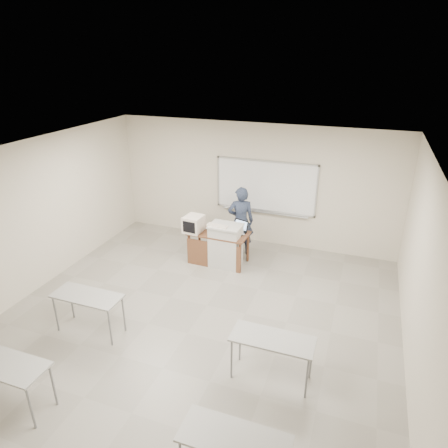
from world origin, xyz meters
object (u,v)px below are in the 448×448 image
at_px(laptop, 238,230).
at_px(mouse, 243,234).
at_px(whiteboard, 266,187).
at_px(podium, 226,245).
at_px(crt_monitor, 194,224).
at_px(instructor_desk, 217,243).
at_px(keyboard, 217,226).
at_px(presenter, 241,221).

bearing_deg(laptop, mouse, -18.19).
bearing_deg(whiteboard, laptop, -104.13).
relative_size(podium, crt_monitor, 2.23).
height_order(instructor_desk, keyboard, keyboard).
height_order(podium, mouse, podium).
relative_size(instructor_desk, presenter, 0.80).
bearing_deg(crt_monitor, podium, 6.85).
bearing_deg(podium, keyboard, -139.98).
bearing_deg(podium, laptop, 54.20).
bearing_deg(presenter, keyboard, 50.67).
height_order(whiteboard, podium, whiteboard).
distance_m(laptop, mouse, 0.19).
distance_m(whiteboard, podium, 1.83).
bearing_deg(mouse, podium, -150.76).
bearing_deg(crt_monitor, whiteboard, 54.93).
relative_size(instructor_desk, mouse, 12.71).
relative_size(instructor_desk, laptop, 3.74).
distance_m(whiteboard, presenter, 1.08).
height_order(whiteboard, instructor_desk, whiteboard).
xyz_separation_m(instructor_desk, laptop, (0.40, 0.27, 0.28)).
height_order(instructor_desk, podium, podium).
xyz_separation_m(whiteboard, podium, (-0.50, -1.47, -0.98)).
relative_size(podium, presenter, 0.59).
bearing_deg(crt_monitor, presenter, 43.35).
relative_size(crt_monitor, presenter, 0.27).
xyz_separation_m(podium, presenter, (0.13, 0.68, 0.34)).
distance_m(podium, laptop, 0.45).
xyz_separation_m(whiteboard, presenter, (-0.37, -0.79, -0.64)).
bearing_deg(whiteboard, podium, -108.81).
distance_m(whiteboard, mouse, 1.50).
height_order(laptop, keyboard, keyboard).
relative_size(podium, laptop, 2.77).
height_order(mouse, keyboard, keyboard).
bearing_deg(presenter, podium, 59.14).
height_order(podium, crt_monitor, crt_monitor).
xyz_separation_m(laptop, presenter, (-0.06, 0.42, 0.03)).
height_order(keyboard, presenter, presenter).
height_order(podium, laptop, laptop).
bearing_deg(laptop, keyboard, -114.88).
relative_size(whiteboard, crt_monitor, 5.55).
height_order(instructor_desk, crt_monitor, crt_monitor).
distance_m(instructor_desk, podium, 0.21).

